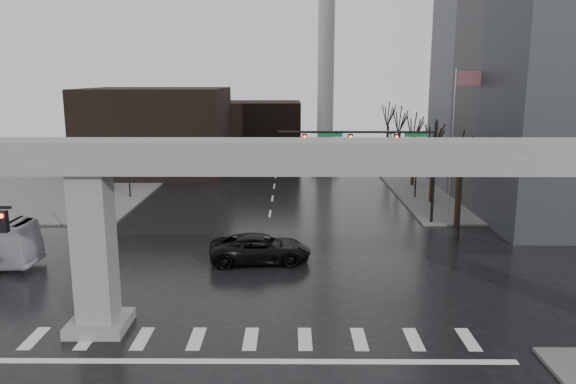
{
  "coord_description": "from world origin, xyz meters",
  "views": [
    {
      "loc": [
        1.78,
        -23.92,
        11.39
      ],
      "look_at": [
        1.59,
        9.29,
        4.5
      ],
      "focal_mm": 35.0,
      "sensor_mm": 36.0,
      "label": 1
    }
  ],
  "objects": [
    {
      "name": "lamp_left_0",
      "position": [
        -13.5,
        14.0,
        3.47
      ],
      "size": [
        1.22,
        0.32,
        5.11
      ],
      "color": "black",
      "rests_on": "ground"
    },
    {
      "name": "tree_right_4",
      "position": [
        14.53,
        50.02,
        3.04
      ],
      "size": [
        1.12,
        1.69,
        8.19
      ],
      "color": "black",
      "rests_on": "ground"
    },
    {
      "name": "signal_mast_arm",
      "position": [
        8.99,
        18.8,
        5.83
      ],
      "size": [
        12.12,
        0.43,
        8.0
      ],
      "color": "black",
      "rests_on": "ground"
    },
    {
      "name": "tree_right_2",
      "position": [
        14.53,
        34.02,
        2.91
      ],
      "size": [
        1.1,
        1.63,
        7.85
      ],
      "color": "black",
      "rests_on": "ground"
    },
    {
      "name": "flagpole_assembly",
      "position": [
        15.29,
        22.0,
        7.53
      ],
      "size": [
        2.06,
        0.12,
        12.0
      ],
      "color": "silver",
      "rests_on": "ground"
    },
    {
      "name": "pickup_truck",
      "position": [
        -0.14,
        9.47,
        0.87
      ],
      "size": [
        6.51,
        3.44,
        1.74
      ],
      "primitive_type": "imported",
      "rotation": [
        0.0,
        0.0,
        1.66
      ],
      "color": "black",
      "rests_on": "ground"
    },
    {
      "name": "sidewalk_nw",
      "position": [
        -26.0,
        36.0,
        0.07
      ],
      "size": [
        28.0,
        36.0,
        0.15
      ],
      "primitive_type": "cube",
      "color": "#63615E",
      "rests_on": "ground"
    },
    {
      "name": "lamp_left_2",
      "position": [
        -13.5,
        42.0,
        3.47
      ],
      "size": [
        1.22,
        0.32,
        5.11
      ],
      "color": "black",
      "rests_on": "ground"
    },
    {
      "name": "lamp_right_2",
      "position": [
        13.5,
        42.0,
        3.47
      ],
      "size": [
        1.22,
        0.32,
        5.11
      ],
      "color": "black",
      "rests_on": "ground"
    },
    {
      "name": "building_far_left",
      "position": [
        -14.0,
        42.0,
        5.0
      ],
      "size": [
        16.0,
        14.0,
        10.0
      ],
      "primitive_type": "cube",
      "color": "black",
      "rests_on": "ground"
    },
    {
      "name": "smokestack",
      "position": [
        6.0,
        46.0,
        13.35
      ],
      "size": [
        3.6,
        3.6,
        30.0
      ],
      "color": "beige",
      "rests_on": "ground"
    },
    {
      "name": "lamp_right_0",
      "position": [
        13.5,
        14.0,
        3.47
      ],
      "size": [
        1.22,
        0.32,
        5.11
      ],
      "color": "black",
      "rests_on": "ground"
    },
    {
      "name": "sidewalk_ne",
      "position": [
        26.0,
        36.0,
        0.07
      ],
      "size": [
        28.0,
        36.0,
        0.15
      ],
      "primitive_type": "cube",
      "color": "#63615E",
      "rests_on": "ground"
    },
    {
      "name": "lamp_left_1",
      "position": [
        -13.5,
        28.0,
        3.47
      ],
      "size": [
        1.22,
        0.32,
        5.11
      ],
      "color": "black",
      "rests_on": "ground"
    },
    {
      "name": "lamp_right_1",
      "position": [
        13.5,
        28.0,
        3.47
      ],
      "size": [
        1.22,
        0.32,
        5.11
      ],
      "color": "black",
      "rests_on": "ground"
    },
    {
      "name": "elevated_guideway",
      "position": [
        1.26,
        0.0,
        6.88
      ],
      "size": [
        48.0,
        2.6,
        8.7
      ],
      "color": "gray",
      "rests_on": "ground"
    },
    {
      "name": "building_far_mid",
      "position": [
        -2.0,
        52.0,
        4.0
      ],
      "size": [
        10.0,
        10.0,
        8.0
      ],
      "primitive_type": "cube",
      "color": "black",
      "rests_on": "ground"
    },
    {
      "name": "ground",
      "position": [
        0.0,
        0.0,
        0.0
      ],
      "size": [
        160.0,
        160.0,
        0.0
      ],
      "primitive_type": "plane",
      "color": "black",
      "rests_on": "ground"
    },
    {
      "name": "tree_right_3",
      "position": [
        14.53,
        42.02,
        2.98
      ],
      "size": [
        1.11,
        1.66,
        8.02
      ],
      "color": "black",
      "rests_on": "ground"
    },
    {
      "name": "tree_right_1",
      "position": [
        14.53,
        26.02,
        2.85
      ],
      "size": [
        1.09,
        1.61,
        7.67
      ],
      "color": "black",
      "rests_on": "ground"
    },
    {
      "name": "tree_right_0",
      "position": [
        14.53,
        18.02,
        2.79
      ],
      "size": [
        1.09,
        1.58,
        7.5
      ],
      "color": "black",
      "rests_on": "ground"
    }
  ]
}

